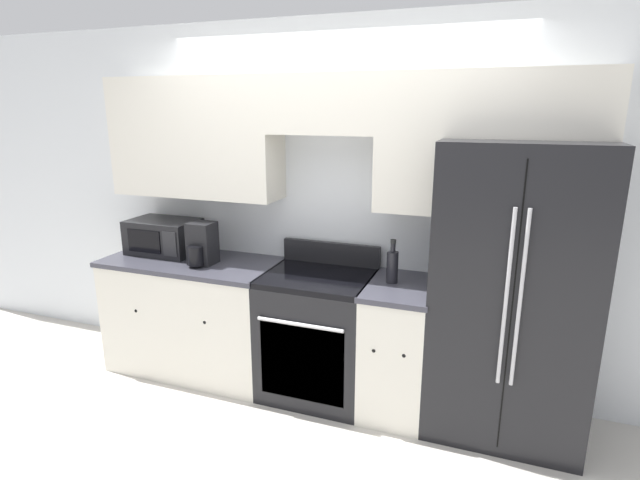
% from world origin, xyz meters
% --- Properties ---
extents(ground_plane, '(12.00, 12.00, 0.00)m').
position_xyz_m(ground_plane, '(0.00, 0.00, 0.00)').
color(ground_plane, beige).
extents(wall_back, '(8.00, 0.39, 2.60)m').
position_xyz_m(wall_back, '(0.00, 0.58, 1.51)').
color(wall_back, silver).
rests_on(wall_back, ground_plane).
extents(lower_cabinets_left, '(1.33, 0.64, 0.89)m').
position_xyz_m(lower_cabinets_left, '(-1.04, 0.31, 0.45)').
color(lower_cabinets_left, silver).
rests_on(lower_cabinets_left, ground_plane).
extents(lower_cabinets_right, '(0.44, 0.64, 0.89)m').
position_xyz_m(lower_cabinets_right, '(0.56, 0.31, 0.45)').
color(lower_cabinets_right, silver).
rests_on(lower_cabinets_right, ground_plane).
extents(oven_range, '(0.74, 0.65, 1.05)m').
position_xyz_m(oven_range, '(-0.02, 0.31, 0.45)').
color(oven_range, black).
rests_on(oven_range, ground_plane).
extents(refrigerator, '(0.92, 0.73, 1.83)m').
position_xyz_m(refrigerator, '(1.23, 0.35, 0.91)').
color(refrigerator, black).
rests_on(refrigerator, ground_plane).
extents(microwave, '(0.53, 0.36, 0.27)m').
position_xyz_m(microwave, '(-1.34, 0.40, 1.02)').
color(microwave, black).
rests_on(microwave, lower_cabinets_left).
extents(bottle, '(0.08, 0.08, 0.29)m').
position_xyz_m(bottle, '(0.49, 0.34, 1.01)').
color(bottle, black).
rests_on(bottle, lower_cabinets_right).
extents(electric_kettle, '(0.18, 0.23, 0.31)m').
position_xyz_m(electric_kettle, '(-0.90, 0.25, 1.03)').
color(electric_kettle, black).
rests_on(electric_kettle, lower_cabinets_left).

